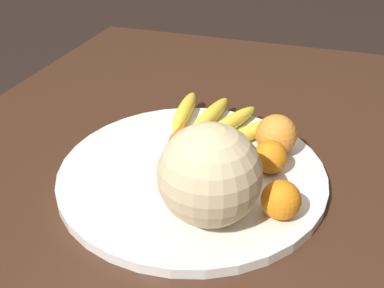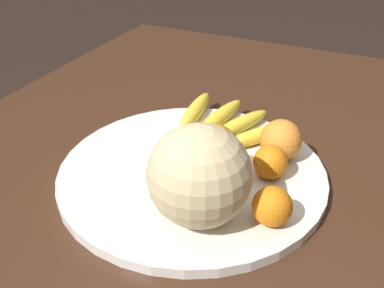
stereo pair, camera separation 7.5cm
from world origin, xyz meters
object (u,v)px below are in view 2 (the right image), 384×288
object	(u,v)px
fruit_bowl	(192,172)
orange_mid_center	(228,157)
orange_front_right	(218,140)
orange_back_right	(281,140)
orange_top_small	(189,148)
orange_front_left	(270,162)
banana_bunch	(224,122)
melon	(199,176)
produce_tag	(208,174)
orange_back_left	(272,206)
kitchen_table	(196,201)

from	to	relation	value
fruit_bowl	orange_mid_center	xyz separation A→B (m)	(-0.02, 0.06, 0.04)
orange_front_right	orange_back_right	distance (m)	0.11
orange_mid_center	orange_back_right	bearing A→B (deg)	139.00
orange_top_small	orange_back_right	bearing A→B (deg)	124.98
orange_front_left	orange_front_right	size ratio (longest dim) A/B	1.01
banana_bunch	fruit_bowl	bearing A→B (deg)	-164.88
orange_front_right	orange_top_small	distance (m)	0.07
melon	banana_bunch	size ratio (longest dim) A/B	0.64
produce_tag	orange_back_left	bearing A→B (deg)	107.65
orange_top_small	produce_tag	distance (m)	0.05
orange_back_left	fruit_bowl	bearing A→B (deg)	-114.95
orange_back_right	orange_back_left	bearing A→B (deg)	11.72
fruit_bowl	orange_front_right	world-z (taller)	orange_front_right
orange_front_left	orange_top_small	world-z (taller)	orange_top_small
orange_back_right	produce_tag	xyz separation A→B (m)	(0.10, -0.09, -0.04)
orange_back_left	orange_back_right	world-z (taller)	orange_back_right
orange_back_left	orange_front_right	bearing A→B (deg)	-134.45
banana_bunch	orange_front_right	world-z (taller)	orange_front_right
orange_mid_center	orange_back_left	bearing A→B (deg)	48.11
kitchen_table	orange_top_small	bearing A→B (deg)	10.72
orange_back_left	orange_top_small	size ratio (longest dim) A/B	0.79
orange_front_right	fruit_bowl	bearing A→B (deg)	-18.39
kitchen_table	orange_front_left	size ratio (longest dim) A/B	23.76
kitchen_table	orange_back_left	distance (m)	0.27
orange_front_right	orange_mid_center	world-z (taller)	orange_mid_center
orange_back_right	orange_top_small	bearing A→B (deg)	-55.02
orange_mid_center	orange_back_right	xyz separation A→B (m)	(-0.08, 0.07, 0.01)
orange_mid_center	produce_tag	bearing A→B (deg)	-46.54
orange_mid_center	orange_back_right	distance (m)	0.10
orange_front_left	produce_tag	size ratio (longest dim) A/B	0.64
kitchen_table	orange_front_right	size ratio (longest dim) A/B	24.08
orange_back_left	orange_back_right	size ratio (longest dim) A/B	0.81
orange_top_small	orange_mid_center	bearing A→B (deg)	102.55
banana_bunch	orange_back_right	bearing A→B (deg)	-98.14
orange_front_right	orange_back_right	world-z (taller)	orange_back_right
orange_back_right	produce_tag	size ratio (longest dim) A/B	0.82
orange_front_right	orange_front_left	bearing A→B (deg)	74.86
orange_front_left	orange_top_small	distance (m)	0.14
orange_back_left	orange_back_right	xyz separation A→B (m)	(-0.17, -0.04, 0.01)
orange_back_right	orange_top_small	distance (m)	0.16
orange_back_left	orange_front_left	bearing A→B (deg)	-162.29
orange_front_left	orange_back_right	size ratio (longest dim) A/B	0.78
kitchen_table	orange_mid_center	xyz separation A→B (m)	(0.04, 0.07, 0.15)
kitchen_table	fruit_bowl	world-z (taller)	fruit_bowl
orange_back_left	produce_tag	size ratio (longest dim) A/B	0.66
kitchen_table	fruit_bowl	bearing A→B (deg)	16.84
orange_front_right	orange_mid_center	size ratio (longest dim) A/B	0.98
melon	orange_back_left	size ratio (longest dim) A/B	2.53
melon	orange_front_right	size ratio (longest dim) A/B	2.64
kitchen_table	produce_tag	bearing A→B (deg)	38.78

